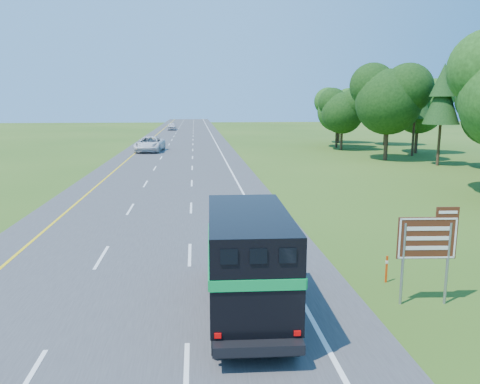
{
  "coord_description": "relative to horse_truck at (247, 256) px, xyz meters",
  "views": [
    {
      "loc": [
        2.13,
        -8.1,
        6.37
      ],
      "look_at": [
        4.62,
        17.71,
        1.41
      ],
      "focal_mm": 35.0,
      "sensor_mm": 36.0,
      "label": 1
    }
  ],
  "objects": [
    {
      "name": "white_suv",
      "position": [
        -7.43,
        49.04,
        -0.76
      ],
      "size": [
        3.84,
        7.3,
        1.96
      ],
      "primitive_type": "imported",
      "rotation": [
        0.0,
        0.0,
        -0.09
      ],
      "color": "silver",
      "rests_on": "road"
    },
    {
      "name": "road",
      "position": [
        -3.65,
        44.6,
        -1.76
      ],
      "size": [
        15.0,
        260.0,
        0.04
      ],
      "primitive_type": "cube",
      "color": "#38383A",
      "rests_on": "ground"
    },
    {
      "name": "lane_markings",
      "position": [
        -3.65,
        44.6,
        -1.73
      ],
      "size": [
        11.15,
        260.0,
        0.01
      ],
      "color": "yellow",
      "rests_on": "road"
    },
    {
      "name": "far_car",
      "position": [
        -6.81,
        98.75,
        -0.86
      ],
      "size": [
        2.24,
        5.21,
        1.75
      ],
      "primitive_type": "imported",
      "rotation": [
        0.0,
        0.0,
        0.03
      ],
      "color": "silver",
      "rests_on": "road"
    },
    {
      "name": "tree_wall_right",
      "position": [
        22.35,
        24.6,
        4.22
      ],
      "size": [
        16.0,
        100.0,
        12.0
      ],
      "primitive_type": null,
      "color": "#16340E",
      "rests_on": "ground"
    },
    {
      "name": "exit_sign",
      "position": [
        5.72,
        -0.03,
        0.3
      ],
      "size": [
        1.88,
        0.19,
        3.2
      ],
      "rotation": [
        0.0,
        0.0,
        -0.07
      ],
      "color": "gray",
      "rests_on": "ground"
    },
    {
      "name": "horse_truck",
      "position": [
        0.0,
        0.0,
        0.0
      ],
      "size": [
        2.52,
        7.4,
        3.25
      ],
      "rotation": [
        0.0,
        0.0,
        -0.03
      ],
      "color": "black",
      "rests_on": "road"
    },
    {
      "name": "delineator",
      "position": [
        5.25,
        1.86,
        -1.24
      ],
      "size": [
        0.08,
        0.05,
        1.0
      ],
      "color": "red",
      "rests_on": "ground"
    }
  ]
}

